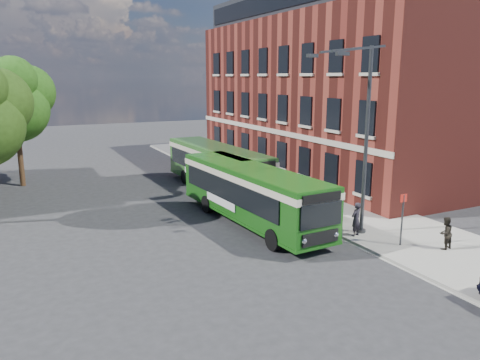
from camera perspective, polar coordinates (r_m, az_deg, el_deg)
ground at (r=22.72m, az=1.03°, el=-7.12°), size 120.00×120.00×0.00m
pavement at (r=32.70m, az=5.60°, el=-0.91°), size 6.00×48.00×0.15m
kerb_line at (r=31.27m, az=0.82°, el=-1.61°), size 0.12×48.00×0.01m
brick_office at (r=39.09m, az=11.62°, el=11.29°), size 12.10×26.00×14.20m
street_lamp at (r=22.62m, az=14.46°, el=4.90°), size 2.96×2.38×9.00m
bus_stop_sign at (r=22.22m, az=19.18°, el=-4.21°), size 0.35×0.08×2.52m
bus_front at (r=24.49m, az=1.35°, el=-1.19°), size 3.26×11.75×3.02m
bus_rear at (r=31.73m, az=-2.83°, el=1.96°), size 3.01×11.80×3.02m
pedestrian_a at (r=23.05m, az=13.96°, el=-4.67°), size 0.68×0.54×1.64m
pedestrian_b at (r=22.62m, az=23.74°, el=-5.94°), size 0.78×0.64×1.47m
tree_right at (r=36.03m, az=-25.68°, el=8.86°), size 5.32×5.06×8.99m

